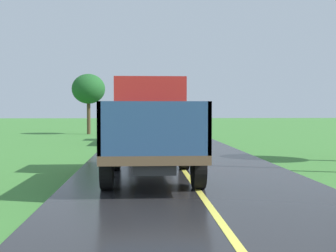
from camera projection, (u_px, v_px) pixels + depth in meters
name	position (u px, v px, depth m)	size (l,w,h in m)	color
banana_truck_near	(151.00, 125.00, 12.58)	(2.38, 5.82, 2.80)	#2D2D30
banana_truck_far	(149.00, 117.00, 26.34)	(2.38, 5.81, 2.80)	#2D2D30
roadside_tree_near_left	(88.00, 89.00, 34.48)	(2.60, 2.60, 4.74)	#4C3823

